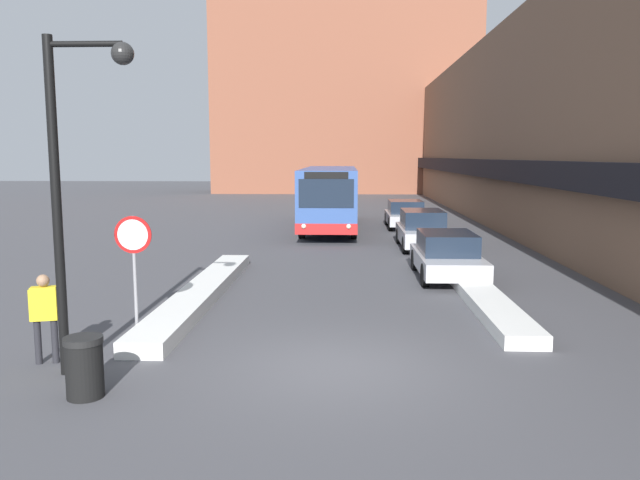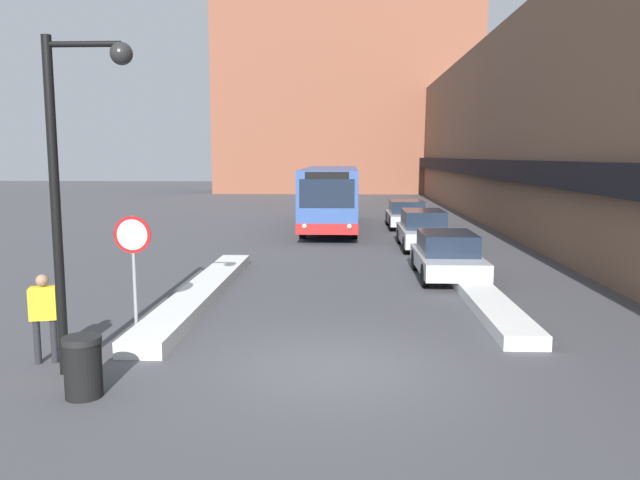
# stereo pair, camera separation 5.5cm
# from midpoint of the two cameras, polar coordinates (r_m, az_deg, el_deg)

# --- Properties ---
(ground_plane) EXTENTS (160.00, 160.00, 0.00)m
(ground_plane) POSITION_cam_midpoint_polar(r_m,az_deg,el_deg) (11.12, 1.45, -11.59)
(ground_plane) COLOR #47474C
(building_row_right) EXTENTS (5.50, 60.00, 10.01)m
(building_row_right) POSITION_cam_midpoint_polar(r_m,az_deg,el_deg) (35.89, 18.50, 9.41)
(building_row_right) COLOR brown
(building_row_right) RESTS_ON ground_plane
(building_backdrop_far) EXTENTS (26.00, 8.00, 19.17)m
(building_backdrop_far) POSITION_cam_midpoint_polar(r_m,az_deg,el_deg) (64.45, 2.28, 12.96)
(building_backdrop_far) COLOR brown
(building_backdrop_far) RESTS_ON ground_plane
(snow_bank_left) EXTENTS (0.90, 10.08, 0.32)m
(snow_bank_left) POSITION_cam_midpoint_polar(r_m,az_deg,el_deg) (16.58, -10.83, -4.66)
(snow_bank_left) COLOR silver
(snow_bank_left) RESTS_ON ground_plane
(snow_bank_right) EXTENTS (0.90, 7.26, 0.29)m
(snow_bank_right) POSITION_cam_midpoint_polar(r_m,az_deg,el_deg) (15.95, 14.83, -5.32)
(snow_bank_right) COLOR silver
(snow_bank_right) RESTS_ON ground_plane
(city_bus) EXTENTS (2.61, 12.21, 3.07)m
(city_bus) POSITION_cam_midpoint_polar(r_m,az_deg,el_deg) (31.52, 0.87, 4.07)
(city_bus) COLOR #335193
(city_bus) RESTS_ON ground_plane
(parked_car_front) EXTENTS (1.84, 4.23, 1.38)m
(parked_car_front) POSITION_cam_midpoint_polar(r_m,az_deg,el_deg) (19.21, 11.46, -1.35)
(parked_car_front) COLOR #B7B7BC
(parked_car_front) RESTS_ON ground_plane
(parked_car_middle) EXTENTS (1.84, 4.36, 1.53)m
(parked_car_middle) POSITION_cam_midpoint_polar(r_m,az_deg,el_deg) (25.19, 9.29, 0.96)
(parked_car_middle) COLOR #B7B7BC
(parked_car_middle) RESTS_ON ground_plane
(parked_car_back) EXTENTS (1.92, 4.26, 1.40)m
(parked_car_back) POSITION_cam_midpoint_polar(r_m,az_deg,el_deg) (32.34, 7.76, 2.37)
(parked_car_back) COLOR #B7B7BC
(parked_car_back) RESTS_ON ground_plane
(stop_sign) EXTENTS (0.76, 0.08, 2.47)m
(stop_sign) POSITION_cam_midpoint_polar(r_m,az_deg,el_deg) (13.20, -16.79, -0.79)
(stop_sign) COLOR gray
(stop_sign) RESTS_ON ground_plane
(street_lamp) EXTENTS (1.46, 0.36, 5.57)m
(street_lamp) POSITION_cam_midpoint_polar(r_m,az_deg,el_deg) (10.94, -21.77, 6.32)
(street_lamp) COLOR black
(street_lamp) RESTS_ON ground_plane
(pedestrian) EXTENTS (0.51, 0.31, 1.61)m
(pedestrian) POSITION_cam_midpoint_polar(r_m,az_deg,el_deg) (12.10, -23.99, -5.89)
(pedestrian) COLOR #232328
(pedestrian) RESTS_ON ground_plane
(trash_bin) EXTENTS (0.59, 0.59, 0.95)m
(trash_bin) POSITION_cam_midpoint_polar(r_m,az_deg,el_deg) (10.35, -20.88, -10.78)
(trash_bin) COLOR black
(trash_bin) RESTS_ON ground_plane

